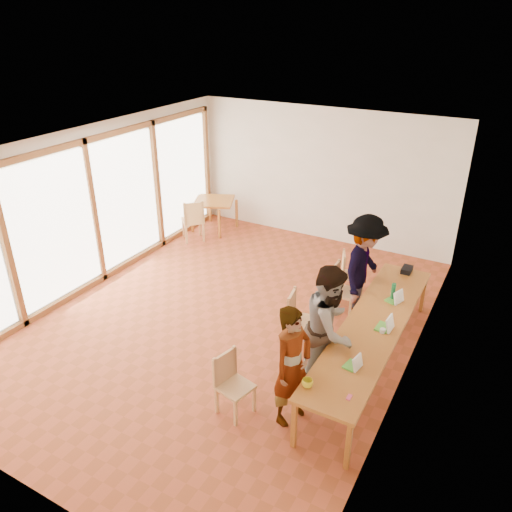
{
  "coord_description": "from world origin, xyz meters",
  "views": [
    {
      "loc": [
        3.92,
        -6.16,
        4.79
      ],
      "look_at": [
        0.29,
        0.42,
        1.1
      ],
      "focal_mm": 35.0,
      "sensor_mm": 36.0,
      "label": 1
    }
  ],
  "objects": [
    {
      "name": "condiment_cup",
      "position": [
        2.67,
        -0.23,
        0.78
      ],
      "size": [
        0.08,
        0.08,
        0.06
      ],
      "primitive_type": "cylinder",
      "color": "white",
      "rests_on": "communal_table"
    },
    {
      "name": "communal_table",
      "position": [
        2.5,
        -0.09,
        0.7
      ],
      "size": [
        0.8,
        4.0,
        0.75
      ],
      "color": "#AF6C26",
      "rests_on": "ground"
    },
    {
      "name": "ceiling",
      "position": [
        0.0,
        0.0,
        3.02
      ],
      "size": [
        6.0,
        8.0,
        0.04
      ],
      "primitive_type": "cube",
      "color": "white",
      "rests_on": "wall_back"
    },
    {
      "name": "chair_empty",
      "position": [
        1.48,
        1.76,
        0.52
      ],
      "size": [
        0.52,
        0.52,
        0.46
      ],
      "rotation": [
        0.0,
        0.0,
        0.39
      ],
      "color": "#DFB96F",
      "rests_on": "ground"
    },
    {
      "name": "yellow_mug",
      "position": [
        2.2,
        -1.77,
        0.8
      ],
      "size": [
        0.15,
        0.15,
        0.11
      ],
      "primitive_type": "imported",
      "rotation": [
        0.0,
        0.0,
        -0.11
      ],
      "color": "yellow",
      "rests_on": "communal_table"
    },
    {
      "name": "wall_right",
      "position": [
        3.0,
        0.0,
        1.5
      ],
      "size": [
        0.1,
        8.0,
        3.0
      ],
      "primitive_type": "cube",
      "color": "silver",
      "rests_on": "ground"
    },
    {
      "name": "green_bottle",
      "position": [
        2.55,
        0.72,
        0.89
      ],
      "size": [
        0.07,
        0.07,
        0.28
      ],
      "primitive_type": "cylinder",
      "color": "#166232",
      "rests_on": "communal_table"
    },
    {
      "name": "side_table",
      "position": [
        -2.4,
        3.2,
        0.67
      ],
      "size": [
        0.9,
        0.9,
        0.75
      ],
      "rotation": [
        0.0,
        0.0,
        0.42
      ],
      "color": "#AF6C26",
      "rests_on": "ground"
    },
    {
      "name": "person_near",
      "position": [
        1.92,
        -1.6,
        0.83
      ],
      "size": [
        0.55,
        0.69,
        1.66
      ],
      "primitive_type": "imported",
      "rotation": [
        0.0,
        0.0,
        1.29
      ],
      "color": "gray",
      "rests_on": "ground"
    },
    {
      "name": "person_far",
      "position": [
        1.93,
        1.17,
        0.94
      ],
      "size": [
        0.72,
        1.22,
        1.88
      ],
      "primitive_type": "imported",
      "rotation": [
        0.0,
        0.0,
        1.59
      ],
      "color": "gray",
      "rests_on": "ground"
    },
    {
      "name": "pink_phone",
      "position": [
        2.7,
        -1.72,
        0.76
      ],
      "size": [
        0.05,
        0.1,
        0.01
      ],
      "primitive_type": "cube",
      "color": "#E84E81",
      "rests_on": "communal_table"
    },
    {
      "name": "chair_mid",
      "position": [
        1.3,
        -0.1,
        0.57
      ],
      "size": [
        0.5,
        0.5,
        0.49
      ],
      "rotation": [
        0.0,
        0.0,
        0.18
      ],
      "color": "#DFB96F",
      "rests_on": "ground"
    },
    {
      "name": "laptop_near",
      "position": [
        2.57,
        -1.16,
        0.8
      ],
      "size": [
        0.22,
        0.25,
        0.18
      ],
      "rotation": [
        0.0,
        0.0,
        -0.18
      ],
      "color": "#58BA39",
      "rests_on": "communal_table"
    },
    {
      "name": "ground",
      "position": [
        0.0,
        0.0,
        0.0
      ],
      "size": [
        8.0,
        8.0,
        0.0
      ],
      "primitive_type": "plane",
      "color": "#A84828",
      "rests_on": "ground"
    },
    {
      "name": "laptop_mid",
      "position": [
        2.69,
        -0.12,
        0.81
      ],
      "size": [
        0.23,
        0.27,
        0.21
      ],
      "rotation": [
        0.0,
        0.0,
        -0.07
      ],
      "color": "#58BA39",
      "rests_on": "communal_table"
    },
    {
      "name": "wall_back",
      "position": [
        0.0,
        4.0,
        1.5
      ],
      "size": [
        6.0,
        0.1,
        3.0
      ],
      "primitive_type": "cube",
      "color": "silver",
      "rests_on": "ground"
    },
    {
      "name": "laptop_far",
      "position": [
        2.61,
        0.68,
        0.81
      ],
      "size": [
        0.27,
        0.29,
        0.2
      ],
      "rotation": [
        0.0,
        0.0,
        -0.35
      ],
      "color": "#58BA39",
      "rests_on": "communal_table"
    },
    {
      "name": "wall_front",
      "position": [
        0.0,
        -4.0,
        1.5
      ],
      "size": [
        6.0,
        0.1,
        3.0
      ],
      "primitive_type": "cube",
      "color": "silver",
      "rests_on": "ground"
    },
    {
      "name": "window_wall",
      "position": [
        -2.96,
        0.0,
        1.5
      ],
      "size": [
        0.1,
        8.0,
        3.0
      ],
      "primitive_type": "cube",
      "color": "white",
      "rests_on": "ground"
    },
    {
      "name": "chair_far",
      "position": [
        1.55,
        1.09,
        0.57
      ],
      "size": [
        0.44,
        0.44,
        0.5
      ],
      "rotation": [
        0.0,
        0.0,
        0.01
      ],
      "color": "#DFB96F",
      "rests_on": "ground"
    },
    {
      "name": "clear_glass",
      "position": [
        2.17,
        -0.76,
        0.8
      ],
      "size": [
        0.07,
        0.07,
        0.09
      ],
      "primitive_type": "cylinder",
      "color": "silver",
      "rests_on": "communal_table"
    },
    {
      "name": "person_mid",
      "position": [
        2.08,
        -0.76,
        0.94
      ],
      "size": [
        0.75,
        0.94,
        1.88
      ],
      "primitive_type": "imported",
      "rotation": [
        0.0,
        0.0,
        1.62
      ],
      "color": "gray",
      "rests_on": "ground"
    },
    {
      "name": "black_pouch",
      "position": [
        2.52,
        1.75,
        0.8
      ],
      "size": [
        0.16,
        0.26,
        0.09
      ],
      "primitive_type": "cube",
      "color": "black",
      "rests_on": "communal_table"
    },
    {
      "name": "chair_spare",
      "position": [
        -2.42,
        2.38,
        0.61
      ],
      "size": [
        0.65,
        0.65,
        0.53
      ],
      "rotation": [
        0.0,
        0.0,
        2.38
      ],
      "color": "#DFB96F",
      "rests_on": "ground"
    },
    {
      "name": "chair_near",
      "position": [
        1.15,
        -1.85,
        0.54
      ],
      "size": [
        0.49,
        0.49,
        0.46
      ],
      "rotation": [
        0.0,
        0.0,
        -0.24
      ],
      "color": "#DFB96F",
      "rests_on": "ground"
    }
  ]
}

